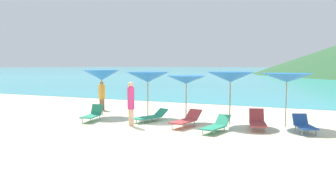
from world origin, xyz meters
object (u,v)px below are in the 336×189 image
at_px(umbrella_4, 287,78).
at_px(lounge_chair_4, 304,125).
at_px(lounge_chair_2, 93,114).
at_px(beachgoer_1, 131,102).
at_px(umbrella_0, 102,75).
at_px(lounge_chair_0, 257,121).
at_px(umbrella_3, 230,77).
at_px(lounge_chair_1, 186,119).
at_px(lounge_chair_5, 216,125).
at_px(umbrella_2, 186,80).
at_px(lounge_chair_3, 151,116).
at_px(beachgoer_0, 102,95).
at_px(umbrella_1, 148,77).

bearing_deg(umbrella_4, lounge_chair_4, -55.09).
bearing_deg(lounge_chair_2, beachgoer_1, -19.60).
height_order(umbrella_0, lounge_chair_2, umbrella_0).
bearing_deg(lounge_chair_0, beachgoer_1, -177.26).
distance_m(lounge_chair_2, lounge_chair_4, 8.91).
bearing_deg(umbrella_3, lounge_chair_1, -137.10).
bearing_deg(beachgoer_1, lounge_chair_4, 33.60).
distance_m(lounge_chair_0, beachgoer_1, 5.17).
bearing_deg(lounge_chair_5, lounge_chair_4, 33.49).
xyz_separation_m(umbrella_2, umbrella_3, (1.94, 0.20, 0.15)).
height_order(lounge_chair_1, lounge_chair_2, lounge_chair_2).
height_order(lounge_chair_3, beachgoer_0, beachgoer_0).
height_order(umbrella_2, lounge_chair_0, umbrella_2).
relative_size(lounge_chair_1, beachgoer_1, 0.97).
bearing_deg(beachgoer_1, lounge_chair_2, -166.70).
bearing_deg(lounge_chair_5, lounge_chair_1, 172.46).
relative_size(umbrella_4, lounge_chair_2, 1.56).
bearing_deg(umbrella_1, umbrella_3, -1.92).
bearing_deg(lounge_chair_3, beachgoer_0, 176.21).
distance_m(umbrella_2, lounge_chair_5, 2.98).
bearing_deg(umbrella_3, umbrella_4, 9.22).
height_order(beachgoer_0, beachgoer_1, beachgoer_1).
distance_m(lounge_chair_4, beachgoer_0, 10.80).
distance_m(umbrella_0, lounge_chair_4, 9.59).
distance_m(umbrella_2, lounge_chair_2, 4.52).
distance_m(umbrella_1, umbrella_3, 4.05).
bearing_deg(umbrella_4, umbrella_0, -176.06).
bearing_deg(umbrella_4, beachgoer_0, 174.16).
distance_m(umbrella_3, beachgoer_0, 7.83).
distance_m(lounge_chair_1, lounge_chair_5, 1.48).
xyz_separation_m(umbrella_4, lounge_chair_4, (0.73, -1.05, -1.71)).
bearing_deg(lounge_chair_5, lounge_chair_3, 174.88).
bearing_deg(umbrella_2, beachgoer_0, 164.56).
bearing_deg(lounge_chair_1, lounge_chair_5, -8.92).
bearing_deg(umbrella_3, lounge_chair_4, -12.95).
bearing_deg(beachgoer_0, umbrella_2, -149.82).
relative_size(umbrella_1, lounge_chair_5, 1.34).
bearing_deg(beachgoer_0, lounge_chair_4, -145.36).
bearing_deg(lounge_chair_2, umbrella_2, 10.66).
relative_size(umbrella_4, lounge_chair_0, 1.38).
bearing_deg(lounge_chair_2, lounge_chair_0, -2.89).
xyz_separation_m(lounge_chair_0, beachgoer_0, (-8.89, 2.09, 0.52)).
xyz_separation_m(umbrella_0, umbrella_3, (6.45, 0.24, -0.01)).
relative_size(umbrella_4, beachgoer_0, 1.34).
relative_size(umbrella_2, beachgoer_0, 1.26).
relative_size(lounge_chair_3, lounge_chair_5, 1.07).
relative_size(umbrella_0, umbrella_1, 1.04).
distance_m(lounge_chair_0, lounge_chair_5, 1.78).
relative_size(umbrella_0, umbrella_2, 1.11).
xyz_separation_m(umbrella_3, lounge_chair_0, (1.27, -0.72, -1.69)).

